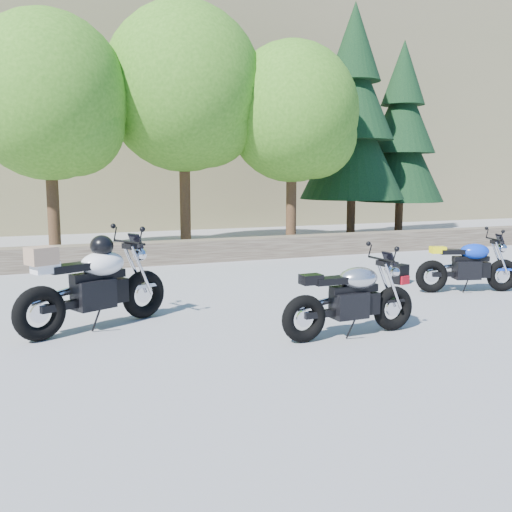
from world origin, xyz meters
The scene contains 12 objects.
ground centered at (0.00, 0.00, 0.00)m, with size 90.00×90.00×0.00m, color gray.
stone_wall centered at (0.00, 5.50, 0.25)m, with size 22.00×0.55×0.50m, color #4A3D31.
hillside centered at (3.00, 28.00, 7.50)m, with size 80.00×30.00×15.00m, color olive.
tree_decid_left centered at (-2.39, 7.14, 3.63)m, with size 3.67×3.67×5.62m.
tree_decid_mid centered at (0.91, 7.54, 4.04)m, with size 4.08×4.08×6.24m.
tree_decid_right centered at (3.71, 6.94, 3.50)m, with size 3.54×3.54×5.41m.
conifer_near centered at (6.20, 8.20, 3.68)m, with size 3.17×3.17×7.06m.
conifer_far centered at (8.40, 8.80, 3.27)m, with size 2.82×2.82×6.27m.
silver_bike centered at (0.64, -1.11, 0.46)m, with size 1.89×0.60×0.95m.
white_bike centered at (-2.29, 0.41, 0.60)m, with size 2.06×1.11×1.22m.
blue_bike centered at (3.90, 0.50, 0.45)m, with size 1.78×0.74×0.91m.
backpack centered at (3.29, 1.54, 0.17)m, with size 0.30×0.28×0.36m.
Camera 1 is at (-2.99, -7.08, 1.99)m, focal length 40.00 mm.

